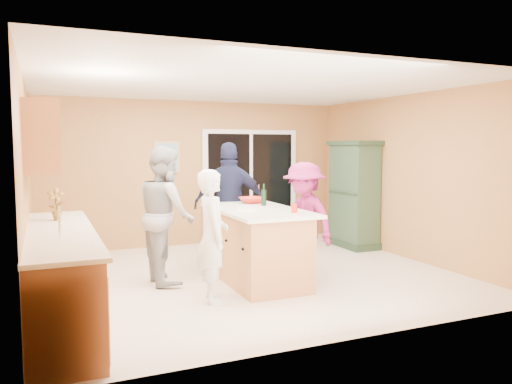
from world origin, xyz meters
name	(u,v)px	position (x,y,z in m)	size (l,w,h in m)	color
floor	(249,276)	(0.00, 0.00, 0.00)	(5.50, 5.50, 0.00)	silver
ceiling	(249,85)	(0.00, 0.00, 2.60)	(5.50, 5.00, 0.10)	silver
wall_back	(197,173)	(0.00, 2.50, 1.30)	(5.50, 0.10, 2.60)	tan
wall_front	(354,200)	(0.00, -2.50, 1.30)	(5.50, 0.10, 2.60)	tan
wall_left	(27,189)	(-2.75, 0.00, 1.30)	(0.10, 5.00, 2.60)	tan
wall_right	(410,177)	(2.75, 0.00, 1.30)	(0.10, 5.00, 2.60)	tan
left_cabinet_run	(61,280)	(-2.45, -1.05, 0.46)	(0.65, 3.05, 1.24)	#C3814C
upper_cabinets	(42,138)	(-2.58, -0.20, 1.88)	(0.35, 1.60, 0.75)	#C3814C
sliding_door	(251,185)	(1.05, 2.46, 1.05)	(1.90, 0.07, 2.10)	white
framed_picture	(167,157)	(-0.55, 2.48, 1.60)	(0.46, 0.04, 0.56)	tan
kitchen_island	(257,248)	(-0.01, -0.33, 0.46)	(1.01, 1.85, 0.97)	#C3814C
green_hutch	(354,195)	(2.49, 1.15, 0.92)	(0.54, 1.03, 1.88)	#213523
woman_white	(213,236)	(-0.81, -0.89, 0.76)	(0.56, 0.36, 1.52)	white
woman_grey	(166,214)	(-1.11, 0.16, 0.90)	(0.87, 0.68, 1.79)	gray
woman_navy	(230,204)	(0.00, 0.73, 0.92)	(1.08, 0.45, 1.85)	#1B213D
woman_magenta	(304,219)	(0.70, -0.29, 0.78)	(1.01, 0.58, 1.57)	#8F1F52
serving_bowl	(252,200)	(0.17, 0.29, 1.02)	(0.35, 0.35, 0.09)	red
tulip_vase	(56,204)	(-2.45, -0.17, 1.12)	(0.19, 0.13, 0.37)	#A12410
tumbler_near	(294,209)	(0.25, -0.85, 1.02)	(0.07, 0.07, 0.09)	red
tumbler_far	(294,208)	(0.24, -0.89, 1.03)	(0.07, 0.07, 0.11)	red
wine_bottle	(264,197)	(0.20, -0.05, 1.09)	(0.07, 0.07, 0.30)	black
white_plate	(247,209)	(-0.17, -0.34, 0.98)	(0.25, 0.25, 0.02)	silver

